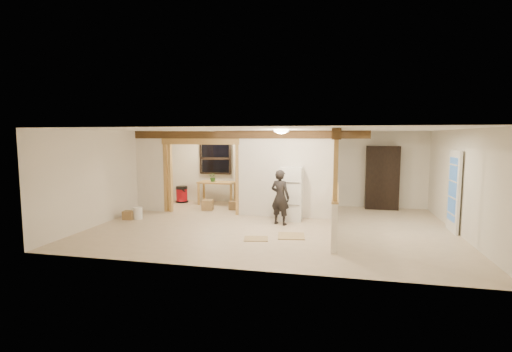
% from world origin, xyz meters
% --- Properties ---
extents(floor, '(9.00, 6.50, 0.01)m').
position_xyz_m(floor, '(0.00, 0.00, -0.01)').
color(floor, beige).
rests_on(floor, ground).
extents(ceiling, '(9.00, 6.50, 0.01)m').
position_xyz_m(ceiling, '(0.00, 0.00, 2.50)').
color(ceiling, white).
extents(wall_back, '(9.00, 0.01, 2.50)m').
position_xyz_m(wall_back, '(0.00, 3.25, 1.25)').
color(wall_back, silver).
rests_on(wall_back, floor).
extents(wall_front, '(9.00, 0.01, 2.50)m').
position_xyz_m(wall_front, '(0.00, -3.25, 1.25)').
color(wall_front, silver).
rests_on(wall_front, floor).
extents(wall_left, '(0.01, 6.50, 2.50)m').
position_xyz_m(wall_left, '(-4.50, 0.00, 1.25)').
color(wall_left, silver).
rests_on(wall_left, floor).
extents(wall_right, '(0.01, 6.50, 2.50)m').
position_xyz_m(wall_right, '(4.50, 0.00, 1.25)').
color(wall_right, silver).
rests_on(wall_right, floor).
extents(partition_left_stub, '(0.90, 0.12, 2.50)m').
position_xyz_m(partition_left_stub, '(-4.05, 1.20, 1.25)').
color(partition_left_stub, white).
rests_on(partition_left_stub, floor).
extents(partition_center, '(2.80, 0.12, 2.50)m').
position_xyz_m(partition_center, '(0.20, 1.20, 1.25)').
color(partition_center, white).
rests_on(partition_center, floor).
extents(doorway_frame, '(2.46, 0.14, 2.20)m').
position_xyz_m(doorway_frame, '(-2.40, 1.20, 1.10)').
color(doorway_frame, tan).
rests_on(doorway_frame, floor).
extents(header_beam_back, '(7.00, 0.18, 0.22)m').
position_xyz_m(header_beam_back, '(-1.00, 1.20, 2.38)').
color(header_beam_back, '#53381C').
rests_on(header_beam_back, ceiling).
extents(header_beam_right, '(0.18, 3.30, 0.22)m').
position_xyz_m(header_beam_right, '(1.60, -0.40, 2.38)').
color(header_beam_right, '#53381C').
rests_on(header_beam_right, ceiling).
extents(pony_wall, '(0.12, 3.20, 1.00)m').
position_xyz_m(pony_wall, '(1.60, -0.40, 0.50)').
color(pony_wall, white).
rests_on(pony_wall, floor).
extents(stud_partition, '(0.14, 3.20, 1.32)m').
position_xyz_m(stud_partition, '(1.60, -0.40, 1.66)').
color(stud_partition, tan).
rests_on(stud_partition, pony_wall).
extents(window_back, '(1.12, 0.10, 1.10)m').
position_xyz_m(window_back, '(-2.60, 3.17, 1.55)').
color(window_back, black).
rests_on(window_back, wall_back).
extents(french_door, '(0.12, 0.86, 2.00)m').
position_xyz_m(french_door, '(4.42, 0.40, 1.00)').
color(french_door, white).
rests_on(french_door, floor).
extents(ceiling_dome_main, '(0.36, 0.36, 0.16)m').
position_xyz_m(ceiling_dome_main, '(0.30, -0.50, 2.48)').
color(ceiling_dome_main, '#FFEABF').
rests_on(ceiling_dome_main, ceiling).
extents(ceiling_dome_util, '(0.32, 0.32, 0.14)m').
position_xyz_m(ceiling_dome_util, '(-2.50, 2.30, 2.48)').
color(ceiling_dome_util, '#FFEABF').
rests_on(ceiling_dome_util, ceiling).
extents(hanging_bulb, '(0.07, 0.07, 0.07)m').
position_xyz_m(hanging_bulb, '(-2.00, 1.60, 2.18)').
color(hanging_bulb, '#FFD88C').
rests_on(hanging_bulb, ceiling).
extents(refrigerator, '(0.61, 0.59, 1.48)m').
position_xyz_m(refrigerator, '(0.39, 0.84, 0.74)').
color(refrigerator, silver).
rests_on(refrigerator, floor).
extents(woman, '(0.63, 0.52, 1.47)m').
position_xyz_m(woman, '(0.18, 0.23, 0.73)').
color(woman, black).
rests_on(woman, floor).
extents(work_table, '(1.29, 0.71, 0.79)m').
position_xyz_m(work_table, '(-2.39, 2.69, 0.39)').
color(work_table, tan).
rests_on(work_table, floor).
extents(potted_plant, '(0.36, 0.33, 0.31)m').
position_xyz_m(potted_plant, '(-2.50, 2.63, 0.94)').
color(potted_plant, '#35632A').
rests_on(potted_plant, work_table).
extents(shop_vac, '(0.56, 0.56, 0.59)m').
position_xyz_m(shop_vac, '(-3.73, 2.79, 0.29)').
color(shop_vac, maroon).
rests_on(shop_vac, floor).
extents(bookshelf, '(1.01, 0.34, 2.03)m').
position_xyz_m(bookshelf, '(3.05, 3.01, 1.01)').
color(bookshelf, black).
rests_on(bookshelf, floor).
extents(bucket, '(0.33, 0.33, 0.34)m').
position_xyz_m(bucket, '(-3.87, 0.03, 0.17)').
color(bucket, silver).
rests_on(bucket, floor).
extents(box_util_a, '(0.35, 0.31, 0.26)m').
position_xyz_m(box_util_a, '(-1.58, 1.93, 0.13)').
color(box_util_a, '#987749').
rests_on(box_util_a, floor).
extents(box_util_b, '(0.39, 0.39, 0.32)m').
position_xyz_m(box_util_b, '(-2.37, 1.69, 0.16)').
color(box_util_b, '#987749').
rests_on(box_util_b, floor).
extents(box_front, '(0.32, 0.27, 0.24)m').
position_xyz_m(box_front, '(-4.09, -0.07, 0.12)').
color(box_front, '#987749').
rests_on(box_front, floor).
extents(floor_panel_near, '(0.69, 0.69, 0.02)m').
position_xyz_m(floor_panel_near, '(0.61, -0.89, 0.01)').
color(floor_panel_near, tan).
rests_on(floor_panel_near, floor).
extents(floor_panel_far, '(0.62, 0.53, 0.02)m').
position_xyz_m(floor_panel_far, '(-0.14, -1.29, 0.01)').
color(floor_panel_far, tan).
rests_on(floor_panel_far, floor).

